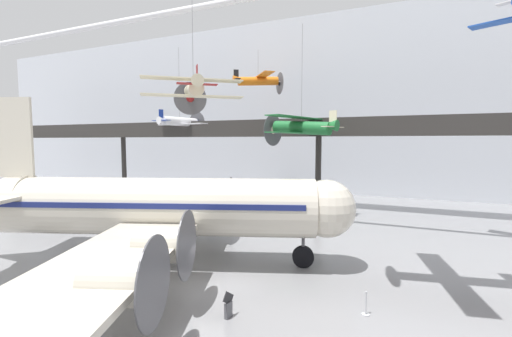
{
  "coord_description": "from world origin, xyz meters",
  "views": [
    {
      "loc": [
        9.46,
        -14.4,
        7.65
      ],
      "look_at": [
        -0.64,
        8.59,
        5.6
      ],
      "focal_mm": 24.0,
      "sensor_mm": 36.0,
      "label": 1
    }
  ],
  "objects_px": {
    "suspended_plane_white_twin": "(180,122)",
    "suspended_plane_cream_biplane": "(193,89)",
    "suspended_plane_green_biplane": "(301,127)",
    "suspended_plane_orange_highwing": "(258,81)",
    "airliner_silver_main": "(155,207)",
    "stanchion_barrier": "(366,308)",
    "info_sign_pedestal": "(228,308)"
  },
  "relations": [
    {
      "from": "airliner_silver_main",
      "to": "info_sign_pedestal",
      "type": "height_order",
      "value": "airliner_silver_main"
    },
    {
      "from": "suspended_plane_cream_biplane",
      "to": "airliner_silver_main",
      "type": "bearing_deg",
      "value": 158.97
    },
    {
      "from": "suspended_plane_orange_highwing",
      "to": "stanchion_barrier",
      "type": "relative_size",
      "value": 6.56
    },
    {
      "from": "airliner_silver_main",
      "to": "suspended_plane_orange_highwing",
      "type": "xyz_separation_m",
      "value": [
        -4.02,
        25.22,
        11.89
      ]
    },
    {
      "from": "info_sign_pedestal",
      "to": "suspended_plane_white_twin",
      "type": "bearing_deg",
      "value": 137.29
    },
    {
      "from": "suspended_plane_green_biplane",
      "to": "airliner_silver_main",
      "type": "bearing_deg",
      "value": 90.49
    },
    {
      "from": "suspended_plane_orange_highwing",
      "to": "stanchion_barrier",
      "type": "height_order",
      "value": "suspended_plane_orange_highwing"
    },
    {
      "from": "suspended_plane_cream_biplane",
      "to": "info_sign_pedestal",
      "type": "distance_m",
      "value": 19.62
    },
    {
      "from": "airliner_silver_main",
      "to": "stanchion_barrier",
      "type": "relative_size",
      "value": 25.83
    },
    {
      "from": "stanchion_barrier",
      "to": "info_sign_pedestal",
      "type": "relative_size",
      "value": 0.87
    },
    {
      "from": "suspended_plane_white_twin",
      "to": "suspended_plane_orange_highwing",
      "type": "height_order",
      "value": "suspended_plane_orange_highwing"
    },
    {
      "from": "suspended_plane_white_twin",
      "to": "airliner_silver_main",
      "type": "bearing_deg",
      "value": -135.13
    },
    {
      "from": "suspended_plane_green_biplane",
      "to": "suspended_plane_white_twin",
      "type": "distance_m",
      "value": 16.79
    },
    {
      "from": "airliner_silver_main",
      "to": "stanchion_barrier",
      "type": "height_order",
      "value": "airliner_silver_main"
    },
    {
      "from": "airliner_silver_main",
      "to": "suspended_plane_white_twin",
      "type": "xyz_separation_m",
      "value": [
        -12.36,
        19.54,
        6.47
      ]
    },
    {
      "from": "airliner_silver_main",
      "to": "suspended_plane_orange_highwing",
      "type": "distance_m",
      "value": 28.17
    },
    {
      "from": "suspended_plane_white_twin",
      "to": "stanchion_barrier",
      "type": "xyz_separation_m",
      "value": [
        24.97,
        -20.84,
        -9.72
      ]
    },
    {
      "from": "suspended_plane_white_twin",
      "to": "info_sign_pedestal",
      "type": "height_order",
      "value": "suspended_plane_white_twin"
    },
    {
      "from": "suspended_plane_green_biplane",
      "to": "suspended_plane_orange_highwing",
      "type": "distance_m",
      "value": 13.22
    },
    {
      "from": "airliner_silver_main",
      "to": "suspended_plane_white_twin",
      "type": "relative_size",
      "value": 2.63
    },
    {
      "from": "suspended_plane_white_twin",
      "to": "suspended_plane_cream_biplane",
      "type": "bearing_deg",
      "value": -126.7
    },
    {
      "from": "suspended_plane_cream_biplane",
      "to": "info_sign_pedestal",
      "type": "relative_size",
      "value": 7.45
    },
    {
      "from": "suspended_plane_white_twin",
      "to": "info_sign_pedestal",
      "type": "distance_m",
      "value": 32.03
    },
    {
      "from": "suspended_plane_cream_biplane",
      "to": "suspended_plane_white_twin",
      "type": "bearing_deg",
      "value": 1.51
    },
    {
      "from": "suspended_plane_cream_biplane",
      "to": "suspended_plane_white_twin",
      "type": "height_order",
      "value": "suspended_plane_cream_biplane"
    },
    {
      "from": "stanchion_barrier",
      "to": "info_sign_pedestal",
      "type": "height_order",
      "value": "info_sign_pedestal"
    },
    {
      "from": "suspended_plane_cream_biplane",
      "to": "suspended_plane_orange_highwing",
      "type": "bearing_deg",
      "value": -34.96
    },
    {
      "from": "airliner_silver_main",
      "to": "suspended_plane_cream_biplane",
      "type": "distance_m",
      "value": 12.2
    },
    {
      "from": "stanchion_barrier",
      "to": "suspended_plane_orange_highwing",
      "type": "bearing_deg",
      "value": 122.09
    },
    {
      "from": "airliner_silver_main",
      "to": "info_sign_pedestal",
      "type": "distance_m",
      "value": 8.78
    },
    {
      "from": "suspended_plane_green_biplane",
      "to": "info_sign_pedestal",
      "type": "bearing_deg",
      "value": 112.32
    },
    {
      "from": "stanchion_barrier",
      "to": "info_sign_pedestal",
      "type": "bearing_deg",
      "value": -153.89
    }
  ]
}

